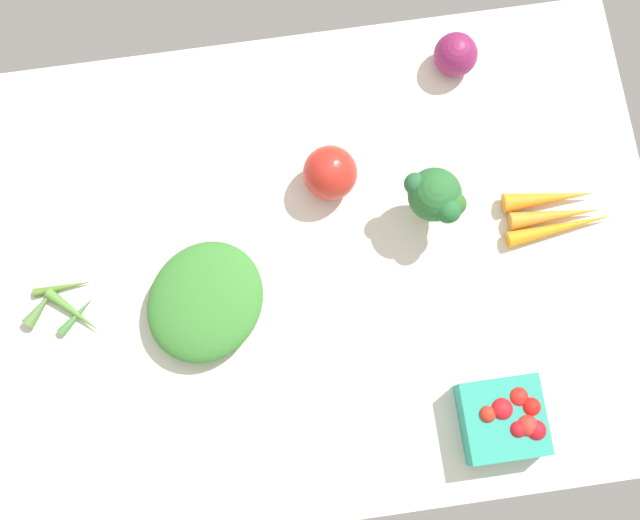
% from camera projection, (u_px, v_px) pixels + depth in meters
% --- Properties ---
extents(tablecloth, '(1.04, 0.76, 0.02)m').
position_uv_depth(tablecloth, '(320.00, 264.00, 1.26)').
color(tablecloth, silver).
rests_on(tablecloth, ground).
extents(berry_basket, '(0.11, 0.11, 0.07)m').
position_uv_depth(berry_basket, '(505.00, 419.00, 1.17)').
color(berry_basket, teal).
rests_on(berry_basket, tablecloth).
extents(red_onion_near_basket, '(0.07, 0.07, 0.07)m').
position_uv_depth(red_onion_near_basket, '(456.00, 55.00, 1.29)').
color(red_onion_near_basket, '#862154').
rests_on(red_onion_near_basket, tablecloth).
extents(bell_pepper_red, '(0.12, 0.12, 0.09)m').
position_uv_depth(bell_pepper_red, '(330.00, 173.00, 1.24)').
color(bell_pepper_red, red).
rests_on(bell_pepper_red, tablecloth).
extents(leafy_greens_clump, '(0.25, 0.25, 0.06)m').
position_uv_depth(leafy_greens_clump, '(205.00, 302.00, 1.21)').
color(leafy_greens_clump, '#3B8333').
rests_on(leafy_greens_clump, tablecloth).
extents(okra_pile, '(0.12, 0.09, 0.02)m').
position_uv_depth(okra_pile, '(63.00, 306.00, 1.23)').
color(okra_pile, '#47823E').
rests_on(okra_pile, tablecloth).
extents(carrot_bunch, '(0.17, 0.09, 0.03)m').
position_uv_depth(carrot_bunch, '(555.00, 214.00, 1.25)').
color(carrot_bunch, orange).
rests_on(carrot_bunch, tablecloth).
extents(broccoli_head, '(0.09, 0.09, 0.12)m').
position_uv_depth(broccoli_head, '(435.00, 197.00, 1.19)').
color(broccoli_head, '#91BB7C').
rests_on(broccoli_head, tablecloth).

